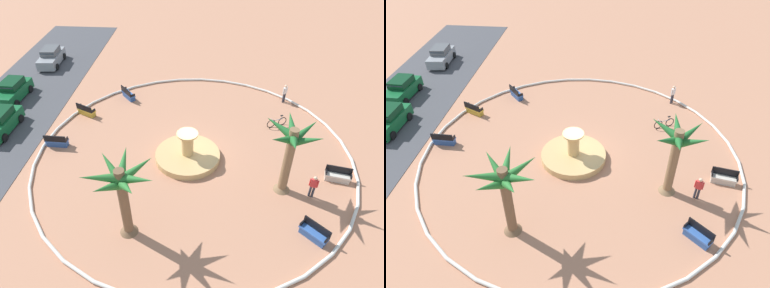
# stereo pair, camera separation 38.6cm
# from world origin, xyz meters

# --- Properties ---
(ground_plane) EXTENTS (80.00, 80.00, 0.00)m
(ground_plane) POSITION_xyz_m (0.00, 0.00, 0.00)
(ground_plane) COLOR tan
(plaza_curb) EXTENTS (21.85, 21.85, 0.20)m
(plaza_curb) POSITION_xyz_m (0.00, 0.00, 0.10)
(plaza_curb) COLOR silver
(plaza_curb) RESTS_ON ground
(fountain) EXTENTS (4.43, 4.43, 2.16)m
(fountain) POSITION_xyz_m (-0.50, 0.40, 0.31)
(fountain) COLOR tan
(fountain) RESTS_ON ground
(palm_tree_near_fountain) EXTENTS (3.56, 3.75, 4.84)m
(palm_tree_near_fountain) POSITION_xyz_m (-6.87, 3.09, 3.46)
(palm_tree_near_fountain) COLOR brown
(palm_tree_near_fountain) RESTS_ON ground
(palm_tree_by_curb) EXTENTS (3.63, 3.27, 4.89)m
(palm_tree_by_curb) POSITION_xyz_m (-3.02, -5.67, 3.36)
(palm_tree_by_curb) COLOR brown
(palm_tree_by_curb) RESTS_ON ground
(bench_east) EXTENTS (1.15, 1.66, 1.00)m
(bench_east) POSITION_xyz_m (4.31, 9.00, 0.35)
(bench_east) COLOR gold
(bench_east) RESTS_ON ground
(bench_west) EXTENTS (1.54, 1.42, 1.00)m
(bench_west) POSITION_xyz_m (7.14, 6.19, 0.35)
(bench_west) COLOR #335BA8
(bench_west) RESTS_ON ground
(bench_north) EXTENTS (1.47, 1.50, 1.00)m
(bench_north) POSITION_xyz_m (-6.58, -6.89, 0.35)
(bench_north) COLOR #335BA8
(bench_north) RESTS_ON ground
(bench_southeast) EXTENTS (0.54, 1.61, 1.00)m
(bench_southeast) POSITION_xyz_m (0.22, 9.86, 0.35)
(bench_southeast) COLOR #335BA8
(bench_southeast) RESTS_ON ground
(bench_southwest) EXTENTS (0.83, 1.67, 1.00)m
(bench_southwest) POSITION_xyz_m (-1.97, -9.30, 0.35)
(bench_southwest) COLOR beige
(bench_southwest) RESTS_ON ground
(bicycle_red_frame) EXTENTS (0.77, 1.60, 0.94)m
(bicycle_red_frame) POSITION_xyz_m (3.79, -6.16, 0.38)
(bicycle_red_frame) COLOR black
(bicycle_red_frame) RESTS_ON ground
(person_cyclist_helmet) EXTENTS (0.41, 0.39, 1.64)m
(person_cyclist_helmet) POSITION_xyz_m (7.46, -7.18, 0.92)
(person_cyclist_helmet) COLOR #33333D
(person_cyclist_helmet) RESTS_ON ground
(person_cyclist_photo) EXTENTS (0.31, 0.50, 1.63)m
(person_cyclist_photo) POSITION_xyz_m (-3.50, -7.35, 0.91)
(person_cyclist_photo) COLOR #33333D
(person_cyclist_photo) RESTS_ON ground
(parked_car_second) EXTENTS (4.03, 1.97, 1.67)m
(parked_car_second) POSITION_xyz_m (1.75, 14.73, 0.78)
(parked_car_second) COLOR #145B2D
(parked_car_second) RESTS_ON ground
(parked_car_third) EXTENTS (4.05, 2.02, 1.67)m
(parked_car_third) POSITION_xyz_m (6.38, 16.03, 0.78)
(parked_car_third) COLOR #145B2D
(parked_car_third) RESTS_ON ground
(parked_car_rightmost) EXTENTS (4.12, 2.15, 1.67)m
(parked_car_rightmost) POSITION_xyz_m (13.23, 15.38, 0.78)
(parked_car_rightmost) COLOR gray
(parked_car_rightmost) RESTS_ON ground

